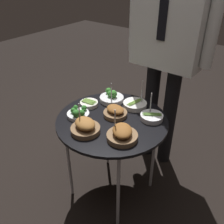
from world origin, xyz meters
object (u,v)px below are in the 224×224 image
bowl_asparagus_back_right (89,103)px  bowl_asparagus_front_right (135,104)px  bowl_broccoli_far_rim (78,113)px  bowl_broccoli_center (112,97)px  bowl_roast_back_left (85,127)px  bowl_roast_near_rim (122,134)px  bowl_asparagus_front_center (152,117)px  waiter_figure (169,31)px  bowl_roast_mid_left (115,112)px  serving_cart (112,125)px

bowl_asparagus_back_right → bowl_asparagus_front_right: bearing=34.5°
bowl_broccoli_far_rim → bowl_broccoli_center: bowl_broccoli_center is taller
bowl_roast_back_left → bowl_roast_near_rim: bowl_roast_near_rim is taller
bowl_asparagus_front_right → bowl_asparagus_back_right: (-0.25, -0.17, -0.00)m
bowl_asparagus_front_center → bowl_broccoli_center: bearing=175.2°
bowl_roast_back_left → waiter_figure: waiter_figure is taller
bowl_asparagus_front_right → waiter_figure: bearing=84.5°
bowl_roast_mid_left → bowl_roast_near_rim: (0.17, -0.16, 0.01)m
bowl_roast_near_rim → bowl_asparagus_back_right: 0.41m
bowl_asparagus_back_right → bowl_asparagus_front_center: bearing=15.3°
bowl_broccoli_center → waiter_figure: 0.56m
bowl_roast_near_rim → bowl_asparagus_front_right: 0.35m
bowl_roast_back_left → bowl_broccoli_far_rim: 0.16m
bowl_roast_mid_left → bowl_roast_near_rim: size_ratio=0.85×
bowl_asparagus_front_right → waiter_figure: size_ratio=0.11×
bowl_broccoli_center → bowl_asparagus_back_right: 0.16m
serving_cart → bowl_roast_mid_left: 0.08m
serving_cart → waiter_figure: waiter_figure is taller
bowl_roast_near_rim → bowl_broccoli_far_rim: bearing=177.9°
bowl_roast_mid_left → bowl_roast_back_left: (-0.03, -0.23, 0.01)m
bowl_roast_mid_left → bowl_asparagus_front_right: bearing=77.1°
bowl_broccoli_center → bowl_asparagus_back_right: bearing=-120.1°
bowl_broccoli_center → bowl_asparagus_front_right: bowl_asparagus_front_right is taller
bowl_roast_back_left → bowl_broccoli_far_rim: bowl_roast_back_left is taller
bowl_broccoli_far_rim → bowl_asparagus_back_right: bearing=105.8°
bowl_roast_back_left → bowl_asparagus_front_center: size_ratio=1.05×
bowl_roast_mid_left → bowl_broccoli_far_rim: bowl_broccoli_far_rim is taller
bowl_asparagus_front_right → bowl_asparagus_front_center: size_ratio=1.15×
bowl_asparagus_front_center → waiter_figure: waiter_figure is taller
bowl_roast_near_rim → waiter_figure: bearing=98.9°
bowl_roast_near_rim → bowl_broccoli_center: (-0.30, 0.29, -0.00)m
serving_cart → bowl_broccoli_far_rim: bearing=-149.4°
bowl_broccoli_center → waiter_figure: bearing=60.6°
bowl_asparagus_front_right → bowl_asparagus_front_center: bearing=-20.5°
serving_cart → bowl_asparagus_back_right: bowl_asparagus_back_right is taller
bowl_roast_near_rim → bowl_asparagus_back_right: bearing=157.9°
bowl_roast_near_rim → bowl_broccoli_far_rim: size_ratio=1.27×
bowl_roast_back_left → bowl_broccoli_far_rim: size_ratio=1.21×
bowl_asparagus_front_right → waiter_figure: 0.52m
bowl_asparagus_back_right → bowl_roast_back_left: bearing=-51.7°
serving_cart → bowl_broccoli_far_rim: bowl_broccoli_far_rim is taller
serving_cart → bowl_asparagus_front_center: bowl_asparagus_front_center is taller
bowl_roast_near_rim → bowl_asparagus_front_center: 0.27m
bowl_broccoli_center → bowl_asparagus_back_right: bowl_broccoli_center is taller
bowl_roast_mid_left → bowl_roast_near_rim: bowl_roast_near_rim is taller
bowl_broccoli_far_rim → bowl_asparagus_back_right: (-0.04, 0.14, -0.01)m
serving_cart → bowl_roast_mid_left: (-0.01, 0.04, 0.07)m
serving_cart → bowl_roast_back_left: (-0.04, -0.19, 0.08)m
bowl_roast_back_left → bowl_asparagus_front_right: size_ratio=0.91×
bowl_asparagus_front_right → bowl_asparagus_back_right: 0.30m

